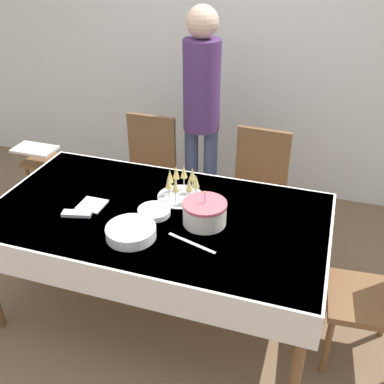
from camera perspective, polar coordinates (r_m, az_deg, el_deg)
name	(u,v)px	position (r m, az deg, el deg)	size (l,w,h in m)	color
ground_plane	(162,306)	(3.14, -3.89, -14.21)	(12.00, 12.00, 0.00)	brown
wall_back	(234,43)	(4.05, 5.35, 18.38)	(8.00, 0.05, 2.70)	silver
dining_table	(158,226)	(2.71, -4.38, -4.36)	(1.99, 1.10, 0.76)	silver
dining_chair_far_left	(148,171)	(3.61, -5.67, 2.68)	(0.43, 0.43, 0.95)	brown
dining_chair_far_right	(257,188)	(3.39, 8.25, 0.47)	(0.44, 0.44, 0.95)	brown
birthday_cake	(205,213)	(2.52, 1.61, -2.66)	(0.25, 0.25, 0.21)	silver
champagne_tray	(181,184)	(2.74, -1.38, 1.03)	(0.29, 0.29, 0.18)	silver
plate_stack_main	(131,232)	(2.46, -7.76, -5.04)	(0.27, 0.27, 0.06)	white
plate_stack_dessert	(154,212)	(2.63, -4.83, -2.50)	(0.19, 0.19, 0.03)	white
cake_knife	(192,243)	(2.40, -0.05, -6.50)	(0.29, 0.11, 0.00)	silver
fork_pile	(77,214)	(2.70, -14.43, -2.68)	(0.18, 0.10, 0.02)	silver
napkin_pile	(92,205)	(2.77, -12.59, -1.61)	(0.15, 0.15, 0.01)	white
person_standing	(202,101)	(3.45, 1.22, 11.45)	(0.28, 0.28, 1.76)	#3F4C72
high_chair	(45,169)	(3.90, -18.14, 2.77)	(0.33, 0.35, 0.71)	brown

